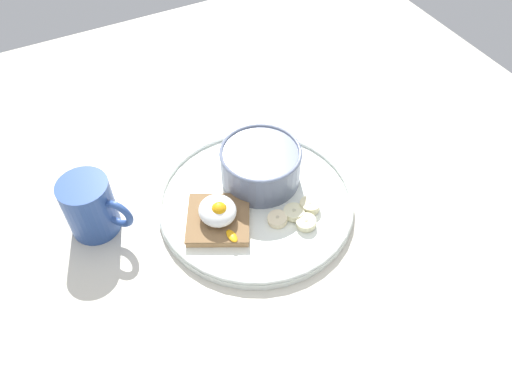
# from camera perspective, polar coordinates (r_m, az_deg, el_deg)

# --- Properties ---
(ground_plane) EXTENTS (1.20, 1.20, 0.02)m
(ground_plane) POSITION_cam_1_polar(r_m,az_deg,el_deg) (0.77, 0.00, -1.94)
(ground_plane) COLOR beige
(ground_plane) RESTS_ON ground
(plate) EXTENTS (0.30, 0.30, 0.02)m
(plate) POSITION_cam_1_polar(r_m,az_deg,el_deg) (0.76, 0.00, -1.09)
(plate) COLOR white
(plate) RESTS_ON ground_plane
(oatmeal_bowl) EXTENTS (0.12, 0.12, 0.06)m
(oatmeal_bowl) POSITION_cam_1_polar(r_m,az_deg,el_deg) (0.76, 0.52, 3.12)
(oatmeal_bowl) COLOR slate
(oatmeal_bowl) RESTS_ON plate
(toast_slice) EXTENTS (0.12, 0.12, 0.01)m
(toast_slice) POSITION_cam_1_polar(r_m,az_deg,el_deg) (0.72, -4.33, -3.13)
(toast_slice) COLOR olive
(toast_slice) RESTS_ON plate
(poached_egg) EXTENTS (0.08, 0.05, 0.03)m
(poached_egg) POSITION_cam_1_polar(r_m,az_deg,el_deg) (0.71, -4.39, -2.16)
(poached_egg) COLOR white
(poached_egg) RESTS_ON toast_slice
(banana_slice_front) EXTENTS (0.04, 0.04, 0.01)m
(banana_slice_front) POSITION_cam_1_polar(r_m,az_deg,el_deg) (0.72, 5.74, -3.49)
(banana_slice_front) COLOR beige
(banana_slice_front) RESTS_ON plate
(banana_slice_left) EXTENTS (0.04, 0.04, 0.01)m
(banana_slice_left) POSITION_cam_1_polar(r_m,az_deg,el_deg) (0.73, 4.35, -2.33)
(banana_slice_left) COLOR #F4EEBD
(banana_slice_left) RESTS_ON plate
(banana_slice_back) EXTENTS (0.04, 0.04, 0.01)m
(banana_slice_back) POSITION_cam_1_polar(r_m,az_deg,el_deg) (0.74, 6.16, -1.56)
(banana_slice_back) COLOR beige
(banana_slice_back) RESTS_ON plate
(banana_slice_right) EXTENTS (0.03, 0.03, 0.01)m
(banana_slice_right) POSITION_cam_1_polar(r_m,az_deg,el_deg) (0.73, 2.46, -3.12)
(banana_slice_right) COLOR #F6E3B4
(banana_slice_right) RESTS_ON plate
(coffee_mug) EXTENTS (0.09, 0.09, 0.09)m
(coffee_mug) POSITION_cam_1_polar(r_m,az_deg,el_deg) (0.74, -18.36, -1.58)
(coffee_mug) COLOR #2F4F94
(coffee_mug) RESTS_ON ground_plane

